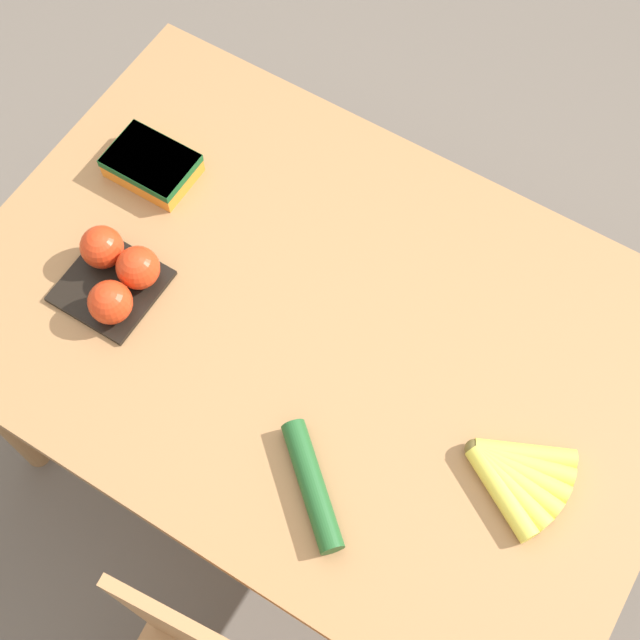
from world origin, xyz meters
name	(u,v)px	position (x,y,z in m)	size (l,w,h in m)	color
ground_plane	(320,451)	(0.00, 0.00, 0.00)	(12.00, 12.00, 0.00)	#665B51
dining_table	(320,349)	(0.00, 0.00, 0.66)	(1.36, 0.92, 0.76)	#9E7044
banana_bunch	(515,474)	(-0.43, 0.07, 0.78)	(0.19, 0.19, 0.04)	brown
tomato_pack	(116,274)	(0.37, 0.12, 0.80)	(0.18, 0.18, 0.09)	black
carrot_bag	(152,164)	(0.47, -0.12, 0.79)	(0.17, 0.12, 0.05)	orange
cucumber_near	(312,485)	(-0.15, 0.27, 0.78)	(0.20, 0.18, 0.04)	#1E5123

